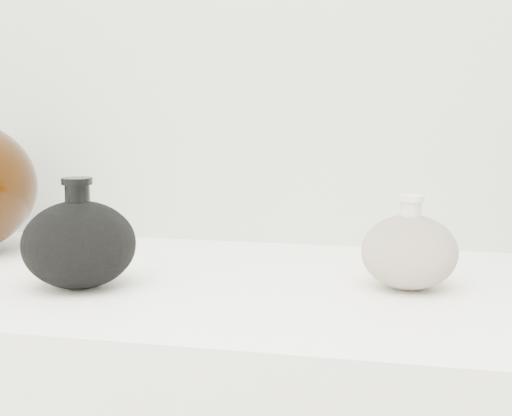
# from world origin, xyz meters

# --- Properties ---
(black_gourd_vase) EXTENTS (0.15, 0.15, 0.13)m
(black_gourd_vase) POSITION_xyz_m (-0.22, 0.87, 0.95)
(black_gourd_vase) COLOR black
(black_gourd_vase) RESTS_ON display_counter
(cream_gourd_vase) EXTENTS (0.13, 0.13, 0.11)m
(cream_gourd_vase) POSITION_xyz_m (0.16, 0.96, 0.95)
(cream_gourd_vase) COLOR beige
(cream_gourd_vase) RESTS_ON display_counter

